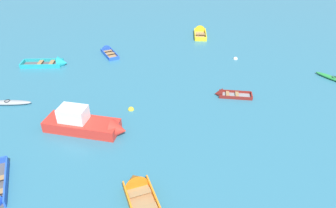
{
  "coord_description": "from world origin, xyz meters",
  "views": [
    {
      "loc": [
        -0.81,
        2.15,
        12.2
      ],
      "look_at": [
        0.0,
        21.21,
        0.15
      ],
      "focal_mm": 33.1,
      "sensor_mm": 36.0,
      "label": 1
    }
  ],
  "objects": [
    {
      "name": "kayak_green_near_left",
      "position": [
        14.08,
        24.65,
        0.14
      ],
      "size": [
        2.29,
        2.84,
        0.3
      ],
      "color": "#288C3D",
      "rests_on": "ground_plane"
    },
    {
      "name": "rowboat_yellow_outer_right",
      "position": [
        4.34,
        36.57,
        0.2
      ],
      "size": [
        1.59,
        3.7,
        1.18
      ],
      "color": "#99754C",
      "rests_on": "ground_plane"
    },
    {
      "name": "rowboat_orange_foreground_center",
      "position": [
        -1.8,
        12.89,
        0.22
      ],
      "size": [
        2.38,
        4.12,
        1.2
      ],
      "color": "#99754C",
      "rests_on": "ground_plane"
    },
    {
      "name": "mooring_buoy_central",
      "position": [
        6.82,
        29.25,
        0.0
      ],
      "size": [
        0.41,
        0.41,
        0.41
      ],
      "primitive_type": "sphere",
      "color": "silver",
      "rests_on": "ground_plane"
    },
    {
      "name": "motor_launch_red_midfield_left",
      "position": [
        -5.3,
        18.41,
        0.54
      ],
      "size": [
        5.6,
        2.81,
        1.94
      ],
      "color": "red",
      "rests_on": "ground_plane"
    },
    {
      "name": "rowboat_turquoise_distant_center",
      "position": [
        -10.11,
        28.59,
        0.18
      ],
      "size": [
        4.17,
        1.41,
        1.23
      ],
      "color": "#4C4C51",
      "rests_on": "ground_plane"
    },
    {
      "name": "mooring_buoy_between_boats_right",
      "position": [
        -2.68,
        20.79,
        0.0
      ],
      "size": [
        0.44,
        0.44,
        0.44
      ],
      "primitive_type": "sphere",
      "color": "yellow",
      "rests_on": "ground_plane"
    },
    {
      "name": "kayak_grey_back_row_left",
      "position": [
        -11.76,
        21.89,
        0.16
      ],
      "size": [
        3.44,
        0.65,
        0.33
      ],
      "color": "gray",
      "rests_on": "ground_plane"
    },
    {
      "name": "rowboat_blue_far_right",
      "position": [
        -5.67,
        31.43,
        0.15
      ],
      "size": [
        2.18,
        3.21,
        0.93
      ],
      "color": "#99754C",
      "rests_on": "ground_plane"
    },
    {
      "name": "rowboat_maroon_back_row_center",
      "position": [
        4.44,
        22.47,
        0.12
      ],
      "size": [
        2.94,
        1.38,
        0.87
      ],
      "color": "gray",
      "rests_on": "ground_plane"
    }
  ]
}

